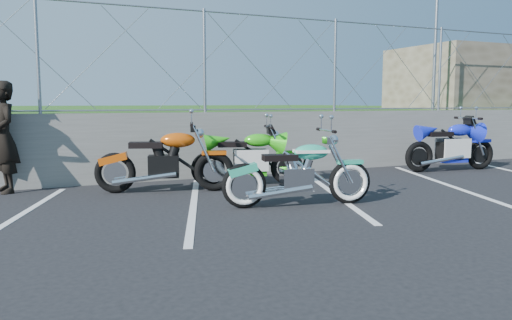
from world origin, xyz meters
name	(u,v)px	position (x,y,z in m)	size (l,w,h in m)	color
ground	(216,219)	(0.00, 0.00, 0.00)	(90.00, 90.00, 0.00)	black
retaining_wall	(156,147)	(0.00, 3.50, 0.65)	(30.00, 0.22, 1.30)	slate
grass_field	(97,125)	(0.00, 13.50, 0.65)	(30.00, 20.00, 1.30)	#1E4913
stone_building	(479,79)	(10.50, 5.50, 2.20)	(5.00, 3.00, 1.80)	brown
chain_link_fence	(154,59)	(0.00, 3.50, 2.30)	(28.00, 0.03, 2.00)	gray
sign_pole	(435,50)	(7.20, 3.90, 2.80)	(0.08, 0.08, 3.00)	gray
parking_lines	(267,198)	(1.20, 1.00, 0.00)	(18.29, 4.31, 0.01)	silver
cruiser_turquoise	(300,176)	(1.39, 0.29, 0.44)	(2.21, 0.72, 1.11)	black
naked_orange	(167,163)	(-0.10, 2.18, 0.49)	(2.25, 0.89, 1.15)	black
sportbike_green	(249,160)	(1.44, 2.29, 0.46)	(2.01, 0.79, 1.07)	black
sportbike_blue	(452,148)	(6.24, 2.24, 0.50)	(2.25, 0.80, 1.17)	black
person_standing	(3,137)	(-2.58, 3.20, 0.93)	(0.68, 0.44, 1.85)	black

